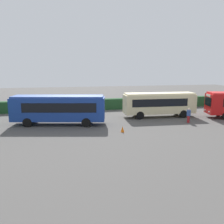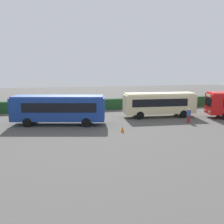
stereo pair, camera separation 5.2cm
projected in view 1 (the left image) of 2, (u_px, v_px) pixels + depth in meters
name	position (u px, v px, depth m)	size (l,w,h in m)	color
ground_plane	(92.00, 123.00, 28.84)	(104.58, 104.58, 0.00)	#514F4C
bus_blue	(58.00, 108.00, 27.54)	(10.60, 4.61, 3.29)	navy
bus_cream	(159.00, 103.00, 31.83)	(9.43, 2.83, 3.14)	beige
person_center	(189.00, 115.00, 28.73)	(0.51, 0.45, 1.72)	maroon
hedge_row	(84.00, 105.00, 36.93)	(64.29, 1.14, 1.62)	#204825
traffic_cone	(122.00, 129.00, 24.67)	(0.36, 0.36, 0.60)	orange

